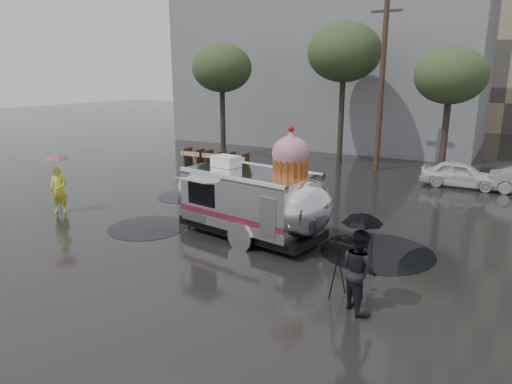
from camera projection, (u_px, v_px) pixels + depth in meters
The scene contains 14 objects.
ground at pixel (184, 239), 14.78m from camera, with size 120.00×120.00×0.00m, color black.
puddles at pixel (252, 229), 15.73m from camera, with size 11.89×6.45×0.01m.
grey_building at pixel (332, 56), 35.29m from camera, with size 22.00×12.00×13.00m, color slate.
utility_pole at pixel (382, 85), 24.24m from camera, with size 1.60×0.28×9.00m.
tree_left at pixel (222, 69), 27.69m from camera, with size 3.64×3.64×6.95m.
tree_mid at pixel (344, 53), 25.84m from camera, with size 4.20×4.20×8.03m.
tree_right at pixel (451, 77), 21.63m from camera, with size 3.36×3.36×6.42m.
barricade_row at pixel (215, 159), 25.69m from camera, with size 4.30×0.80×1.00m.
airstream_trailer at pixel (253, 197), 14.66m from camera, with size 7.01×3.05×3.81m.
person_left at pixel (59, 190), 17.42m from camera, with size 0.63×0.42×1.75m, color yellow.
umbrella_pink at pixel (56, 163), 17.16m from camera, with size 1.10×1.10×2.30m.
person_right at pixel (359, 270), 10.14m from camera, with size 0.91×0.51×1.90m, color black.
umbrella_black at pixel (362, 229), 9.90m from camera, with size 1.09×1.09×2.30m.
tripod at pixel (343, 262), 10.64m from camera, with size 0.57×0.64×1.55m.
Camera 1 is at (8.87, -10.99, 5.20)m, focal length 32.00 mm.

